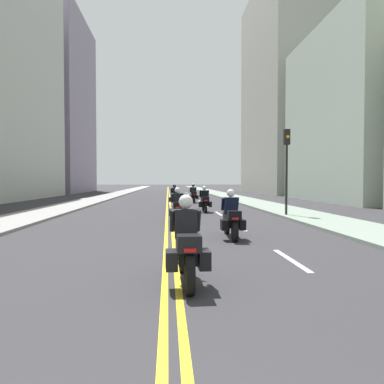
{
  "coord_description": "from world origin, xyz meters",
  "views": [
    {
      "loc": [
        -0.06,
        -0.16,
        1.88
      ],
      "look_at": [
        1.53,
        23.04,
        1.14
      ],
      "focal_mm": 33.15,
      "sensor_mm": 36.0,
      "label": 1
    }
  ],
  "objects_px": {
    "motorcycle_0": "(186,248)",
    "motorcycle_4": "(174,197)",
    "motorcycle_1": "(231,219)",
    "motorcycle_3": "(205,201)",
    "traffic_light_near": "(287,156)",
    "motorcycle_2": "(177,208)",
    "motorcycle_5": "(193,195)"
  },
  "relations": [
    {
      "from": "motorcycle_1",
      "to": "motorcycle_4",
      "type": "relative_size",
      "value": 0.98
    },
    {
      "from": "motorcycle_1",
      "to": "motorcycle_2",
      "type": "xyz_separation_m",
      "value": [
        -1.62,
        4.62,
        -0.01
      ]
    },
    {
      "from": "motorcycle_5",
      "to": "motorcycle_1",
      "type": "bearing_deg",
      "value": -92.91
    },
    {
      "from": "motorcycle_4",
      "to": "traffic_light_near",
      "type": "bearing_deg",
      "value": -51.53
    },
    {
      "from": "motorcycle_2",
      "to": "motorcycle_5",
      "type": "relative_size",
      "value": 1.0
    },
    {
      "from": "motorcycle_1",
      "to": "motorcycle_2",
      "type": "height_order",
      "value": "motorcycle_1"
    },
    {
      "from": "motorcycle_3",
      "to": "traffic_light_near",
      "type": "xyz_separation_m",
      "value": [
        3.96,
        -3.11,
        2.5
      ]
    },
    {
      "from": "motorcycle_2",
      "to": "motorcycle_5",
      "type": "height_order",
      "value": "motorcycle_5"
    },
    {
      "from": "motorcycle_4",
      "to": "traffic_light_near",
      "type": "distance_m",
      "value": 10.18
    },
    {
      "from": "motorcycle_2",
      "to": "motorcycle_4",
      "type": "bearing_deg",
      "value": 89.84
    },
    {
      "from": "motorcycle_2",
      "to": "motorcycle_5",
      "type": "distance_m",
      "value": 14.35
    },
    {
      "from": "motorcycle_5",
      "to": "motorcycle_2",
      "type": "bearing_deg",
      "value": -99.53
    },
    {
      "from": "motorcycle_0",
      "to": "motorcycle_4",
      "type": "bearing_deg",
      "value": 87.83
    },
    {
      "from": "motorcycle_1",
      "to": "motorcycle_3",
      "type": "bearing_deg",
      "value": 89.96
    },
    {
      "from": "motorcycle_3",
      "to": "motorcycle_4",
      "type": "xyz_separation_m",
      "value": [
        -1.72,
        4.97,
        0.02
      ]
    },
    {
      "from": "motorcycle_0",
      "to": "motorcycle_2",
      "type": "height_order",
      "value": "motorcycle_0"
    },
    {
      "from": "motorcycle_3",
      "to": "motorcycle_4",
      "type": "height_order",
      "value": "motorcycle_4"
    },
    {
      "from": "motorcycle_1",
      "to": "motorcycle_4",
      "type": "bearing_deg",
      "value": 96.93
    },
    {
      "from": "motorcycle_2",
      "to": "traffic_light_near",
      "type": "height_order",
      "value": "traffic_light_near"
    },
    {
      "from": "motorcycle_3",
      "to": "traffic_light_near",
      "type": "height_order",
      "value": "traffic_light_near"
    },
    {
      "from": "motorcycle_0",
      "to": "motorcycle_1",
      "type": "xyz_separation_m",
      "value": [
        1.73,
        5.0,
        -0.01
      ]
    },
    {
      "from": "motorcycle_1",
      "to": "traffic_light_near",
      "type": "height_order",
      "value": "traffic_light_near"
    },
    {
      "from": "motorcycle_2",
      "to": "motorcycle_4",
      "type": "height_order",
      "value": "motorcycle_4"
    },
    {
      "from": "motorcycle_0",
      "to": "motorcycle_2",
      "type": "relative_size",
      "value": 0.99
    },
    {
      "from": "motorcycle_1",
      "to": "motorcycle_3",
      "type": "height_order",
      "value": "motorcycle_1"
    },
    {
      "from": "motorcycle_4",
      "to": "motorcycle_5",
      "type": "height_order",
      "value": "motorcycle_4"
    },
    {
      "from": "motorcycle_1",
      "to": "motorcycle_2",
      "type": "distance_m",
      "value": 4.89
    },
    {
      "from": "motorcycle_2",
      "to": "traffic_light_near",
      "type": "distance_m",
      "value": 6.57
    },
    {
      "from": "motorcycle_1",
      "to": "traffic_light_near",
      "type": "distance_m",
      "value": 8.19
    },
    {
      "from": "motorcycle_0",
      "to": "motorcycle_5",
      "type": "distance_m",
      "value": 23.93
    },
    {
      "from": "motorcycle_1",
      "to": "motorcycle_5",
      "type": "bearing_deg",
      "value": 90.42
    },
    {
      "from": "motorcycle_2",
      "to": "traffic_light_near",
      "type": "xyz_separation_m",
      "value": [
        5.73,
        2.02,
        2.51
      ]
    }
  ]
}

